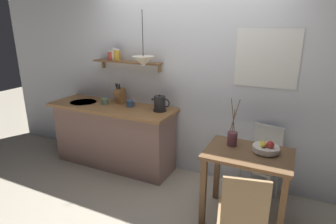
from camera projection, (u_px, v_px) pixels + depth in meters
ground_plane at (167, 191)px, 3.46m from camera, size 14.00×14.00×0.00m
back_wall at (203, 76)px, 3.52m from camera, size 6.80×0.11×2.70m
kitchen_counter at (114, 135)px, 4.01m from camera, size 1.83×0.63×0.91m
wall_shelf at (121, 59)px, 3.80m from camera, size 1.02×0.20×0.30m
dining_table at (247, 167)px, 2.78m from camera, size 0.84×0.60×0.78m
dining_chair_near at (243, 215)px, 2.26m from camera, size 0.49×0.51×0.90m
dining_chair_far at (263, 159)px, 3.23m from camera, size 0.47×0.48×0.87m
fruit_bowl at (266, 148)px, 2.72m from camera, size 0.25×0.25×0.13m
twig_vase at (232, 138)px, 2.87m from camera, size 0.10×0.10×0.50m
electric_kettle at (160, 104)px, 3.59m from camera, size 0.26×0.17×0.22m
knife_block at (120, 96)px, 3.93m from camera, size 0.10×0.18×0.30m
coffee_mug_by_sink at (105, 101)px, 3.90m from camera, size 0.13×0.09×0.09m
coffee_mug_spare at (130, 104)px, 3.79m from camera, size 0.14×0.10×0.09m
pendant_lamp at (143, 61)px, 3.40m from camera, size 0.28×0.28×0.66m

